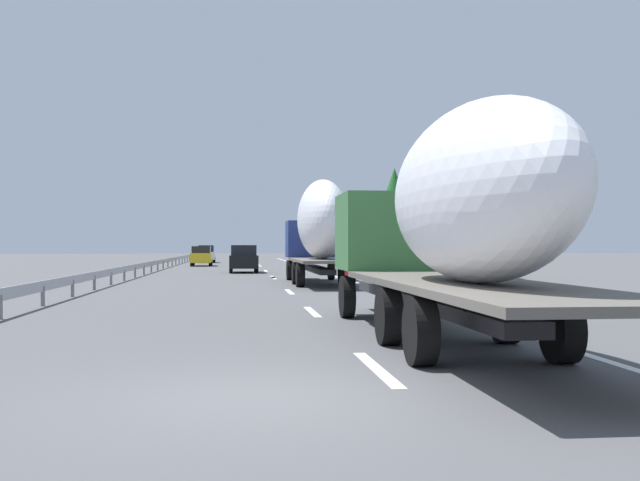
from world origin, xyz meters
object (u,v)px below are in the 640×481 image
at_px(car_white_van, 207,254).
at_px(road_sign, 332,241).
at_px(truck_trailing, 450,216).
at_px(car_black_suv, 244,259).
at_px(car_yellow_coupe, 202,256).
at_px(truck_lead, 320,227).

distance_m(car_white_van, road_sign, 28.17).
height_order(truck_trailing, road_sign, truck_trailing).
bearing_deg(car_white_van, truck_trailing, -174.06).
height_order(truck_trailing, car_black_suv, truck_trailing).
bearing_deg(road_sign, car_black_suv, 123.76).
xyz_separation_m(truck_trailing, road_sign, (42.07, -3.10, -0.21)).
distance_m(truck_trailing, car_yellow_coupe, 55.29).
relative_size(truck_lead, car_black_suv, 2.68).
height_order(car_white_van, car_black_suv, car_white_van).
bearing_deg(truck_lead, car_white_van, 8.69).
bearing_deg(road_sign, truck_lead, 171.30).
xyz_separation_m(truck_lead, truck_trailing, (-21.81, -0.00, -0.31)).
bearing_deg(truck_lead, truck_trailing, -180.00).
bearing_deg(road_sign, car_white_van, 21.25).
distance_m(car_yellow_coupe, car_black_suv, 17.48).
bearing_deg(car_yellow_coupe, road_sign, -141.61).
relative_size(truck_lead, truck_trailing, 0.86).
bearing_deg(truck_trailing, car_white_van, 5.94).
relative_size(car_yellow_coupe, car_white_van, 1.06).
bearing_deg(truck_trailing, truck_lead, 0.00).
bearing_deg(car_yellow_coupe, car_white_van, 0.43).
distance_m(car_yellow_coupe, road_sign, 16.31).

